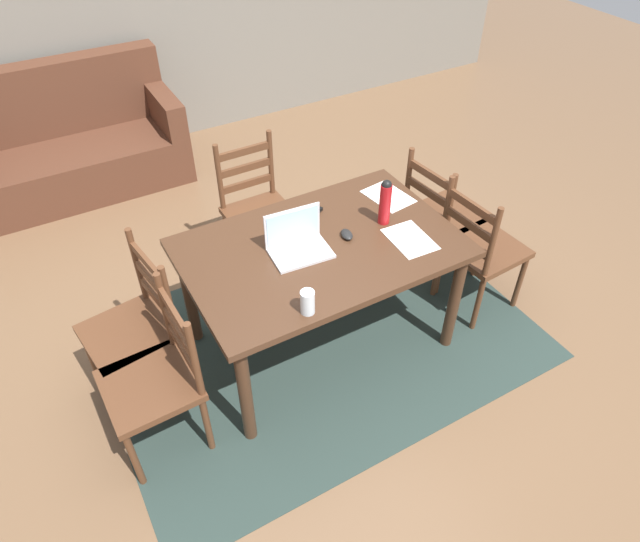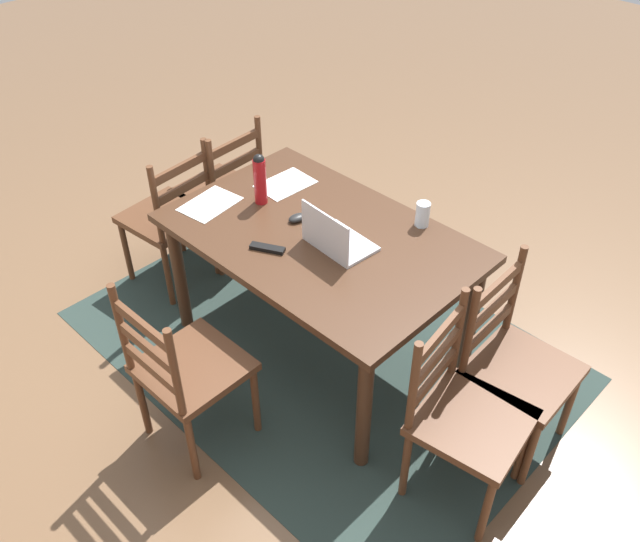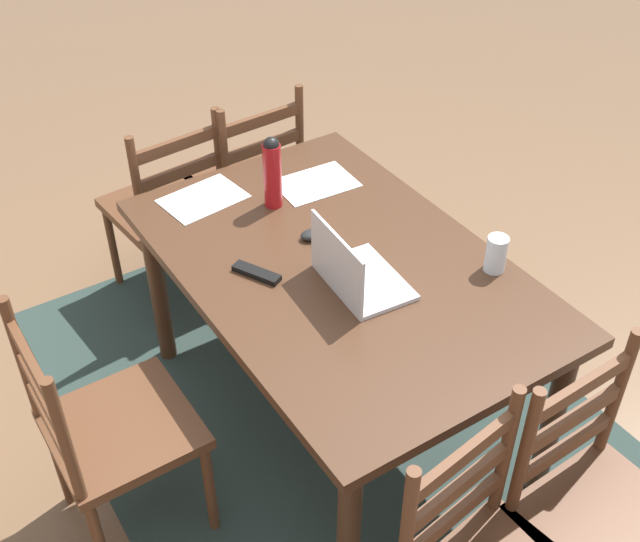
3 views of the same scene
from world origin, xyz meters
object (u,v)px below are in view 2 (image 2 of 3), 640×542
object	(u,v)px
chair_far_head	(186,370)
chair_left_far	(464,416)
chair_left_near	(515,366)
chair_right_far	(170,217)
chair_right_near	(222,192)
tv_remote	(267,248)
dining_table	(320,249)
water_bottle	(260,178)
laptop	(334,238)
drinking_glass	(423,214)
computer_mouse	(297,218)

from	to	relation	value
chair_far_head	chair_left_far	distance (m)	1.24
chair_left_near	chair_right_far	world-z (taller)	same
chair_right_near	tv_remote	bearing A→B (deg)	154.03
chair_right_far	tv_remote	bearing A→B (deg)	175.67
dining_table	chair_left_far	world-z (taller)	chair_left_far
dining_table	chair_right_near	xyz separation A→B (m)	(1.04, -0.20, -0.21)
chair_right_far	water_bottle	bearing A→B (deg)	-163.50
laptop	drinking_glass	bearing A→B (deg)	-111.91
chair_left_near	computer_mouse	world-z (taller)	chair_left_near
dining_table	computer_mouse	bearing A→B (deg)	-1.91
water_bottle	computer_mouse	xyz separation A→B (m)	(-0.26, -0.01, -0.13)
chair_right_near	chair_right_far	bearing A→B (deg)	89.98
chair_far_head	tv_remote	size ratio (longest dim) A/B	5.59
laptop	computer_mouse	distance (m)	0.30
chair_left_far	laptop	world-z (taller)	laptop
chair_left_near	chair_right_far	size ratio (longest dim) A/B	1.00
chair_right_far	drinking_glass	size ratio (longest dim) A/B	7.39
laptop	drinking_glass	size ratio (longest dim) A/B	2.62
chair_far_head	tv_remote	world-z (taller)	chair_far_head
drinking_glass	computer_mouse	world-z (taller)	drinking_glass
water_bottle	chair_right_far	bearing A→B (deg)	16.50
chair_left_near	chair_right_far	xyz separation A→B (m)	(2.09, 0.39, 0.00)
chair_left_near	drinking_glass	distance (m)	0.85
chair_right_near	laptop	size ratio (longest dim) A/B	2.83
water_bottle	laptop	bearing A→B (deg)	177.28
dining_table	chair_left_far	size ratio (longest dim) A/B	1.59
chair_left_far	chair_right_near	xyz separation A→B (m)	(2.09, -0.40, 0.00)
water_bottle	tv_remote	bearing A→B (deg)	142.07
chair_left_far	chair_right_far	world-z (taller)	same
chair_right_near	water_bottle	size ratio (longest dim) A/B	3.39
chair_left_far	drinking_glass	distance (m)	1.03
chair_right_near	drinking_glass	world-z (taller)	chair_right_near
drinking_glass	tv_remote	xyz separation A→B (m)	(0.40, 0.68, -0.05)
chair_right_near	computer_mouse	distance (m)	0.96
chair_far_head	chair_right_near	xyz separation A→B (m)	(1.05, -1.06, 0.00)
computer_mouse	dining_table	bearing A→B (deg)	-170.62
computer_mouse	chair_right_far	bearing A→B (deg)	23.97
dining_table	tv_remote	bearing A→B (deg)	71.30
computer_mouse	drinking_glass	bearing A→B (deg)	-127.89
dining_table	laptop	size ratio (longest dim) A/B	4.50
chair_right_far	drinking_glass	bearing A→B (deg)	-155.89
chair_left_far	laptop	bearing A→B (deg)	-10.45
chair_left_far	water_bottle	size ratio (longest dim) A/B	3.39
water_bottle	chair_right_near	bearing A→B (deg)	-18.39
chair_right_far	water_bottle	size ratio (longest dim) A/B	3.39
laptop	chair_right_far	bearing A→B (deg)	7.71
dining_table	drinking_glass	xyz separation A→B (m)	(-0.31, -0.41, 0.16)
chair_right_far	tv_remote	distance (m)	1.01
chair_right_near	tv_remote	distance (m)	1.11
drinking_glass	computer_mouse	xyz separation A→B (m)	(0.47, 0.41, -0.05)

